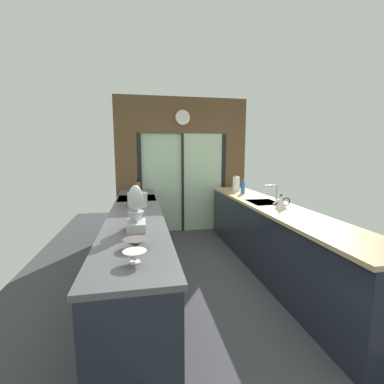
{
  "coord_description": "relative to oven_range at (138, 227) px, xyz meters",
  "views": [
    {
      "loc": [
        -0.84,
        -2.93,
        1.64
      ],
      "look_at": [
        -0.09,
        0.94,
        1.04
      ],
      "focal_mm": 24.77,
      "sensor_mm": 36.0,
      "label": 1
    }
  ],
  "objects": [
    {
      "name": "ground_plane",
      "position": [
        0.91,
        -0.65,
        -0.47
      ],
      "size": [
        5.04,
        7.6,
        0.02
      ],
      "primitive_type": "cube",
      "color": "#38383D"
    },
    {
      "name": "back_wall_unit",
      "position": [
        0.91,
        1.15,
        1.07
      ],
      "size": [
        2.64,
        0.12,
        2.7
      ],
      "color": "brown",
      "rests_on": "ground_plane"
    },
    {
      "name": "left_counter_run",
      "position": [
        -0.0,
        -1.12,
        0.01
      ],
      "size": [
        0.62,
        3.8,
        0.92
      ],
      "color": "#1E232D",
      "rests_on": "ground_plane"
    },
    {
      "name": "right_counter_run",
      "position": [
        1.82,
        -0.95,
        0.01
      ],
      "size": [
        0.62,
        3.8,
        0.92
      ],
      "color": "#1E232D",
      "rests_on": "ground_plane"
    },
    {
      "name": "sink_faucet",
      "position": [
        1.96,
        -0.7,
        0.63
      ],
      "size": [
        0.19,
        0.02,
        0.25
      ],
      "color": "#B7BABC",
      "rests_on": "right_counter_run"
    },
    {
      "name": "oven_range",
      "position": [
        0.0,
        0.0,
        0.0
      ],
      "size": [
        0.6,
        0.6,
        0.92
      ],
      "color": "#B7BABC",
      "rests_on": "ground_plane"
    },
    {
      "name": "mixing_bowl_near",
      "position": [
        0.02,
        -2.5,
        0.51
      ],
      "size": [
        0.16,
        0.16,
        0.08
      ],
      "color": "silver",
      "rests_on": "left_counter_run"
    },
    {
      "name": "mixing_bowl_far",
      "position": [
        0.02,
        -2.22,
        0.5
      ],
      "size": [
        0.19,
        0.19,
        0.07
      ],
      "color": "#514C47",
      "rests_on": "left_counter_run"
    },
    {
      "name": "knife_block",
      "position": [
        0.02,
        0.48,
        0.56
      ],
      "size": [
        0.08,
        0.14,
        0.27
      ],
      "color": "brown",
      "rests_on": "left_counter_run"
    },
    {
      "name": "stand_mixer",
      "position": [
        0.02,
        -1.75,
        0.63
      ],
      "size": [
        0.17,
        0.27,
        0.42
      ],
      "color": "#B7BABC",
      "rests_on": "left_counter_run"
    },
    {
      "name": "stock_pot",
      "position": [
        0.02,
        -0.68,
        0.56
      ],
      "size": [
        0.26,
        0.26,
        0.21
      ],
      "color": "#B7BABC",
      "rests_on": "left_counter_run"
    },
    {
      "name": "kettle",
      "position": [
        1.8,
        -1.18,
        0.55
      ],
      "size": [
        0.23,
        0.15,
        0.19
      ],
      "color": "#B7BABC",
      "rests_on": "right_counter_run"
    },
    {
      "name": "soap_bottle",
      "position": [
        1.8,
        0.1,
        0.57
      ],
      "size": [
        0.07,
        0.07,
        0.25
      ],
      "color": "#286BB7",
      "rests_on": "right_counter_run"
    },
    {
      "name": "paper_towel_roll",
      "position": [
        1.8,
        0.43,
        0.59
      ],
      "size": [
        0.15,
        0.15,
        0.29
      ],
      "color": "#B7BABC",
      "rests_on": "right_counter_run"
    }
  ]
}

